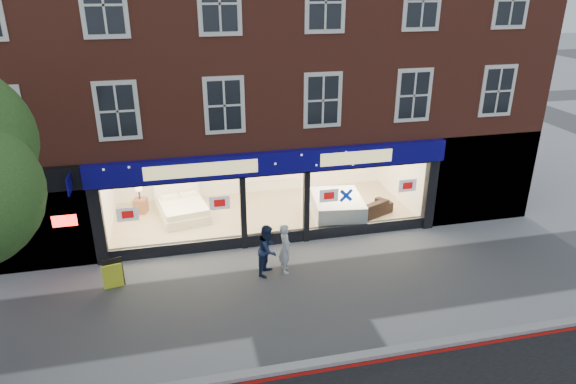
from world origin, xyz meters
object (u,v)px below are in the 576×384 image
object	(u,v)px
a_board	(113,274)
display_bed	(183,208)
pedestrian_grey	(285,248)
sofa	(367,208)
pedestrian_blue	(268,250)
mattress_stack	(337,208)

from	to	relation	value
a_board	display_bed	bearing A→B (deg)	52.30
pedestrian_grey	sofa	bearing A→B (deg)	-47.31
display_bed	pedestrian_blue	bearing A→B (deg)	-72.04
mattress_stack	sofa	bearing A→B (deg)	0.48
mattress_stack	pedestrian_grey	xyz separation A→B (m)	(-2.59, -2.92, 0.25)
sofa	pedestrian_grey	bearing A→B (deg)	13.80
pedestrian_grey	pedestrian_blue	bearing A→B (deg)	92.59
pedestrian_grey	display_bed	bearing A→B (deg)	37.89
sofa	display_bed	bearing A→B (deg)	-36.54
display_bed	pedestrian_grey	xyz separation A→B (m)	(2.86, -4.40, 0.36)
a_board	pedestrian_blue	xyz separation A→B (m)	(4.46, -0.22, 0.36)
display_bed	sofa	world-z (taller)	display_bed
display_bed	pedestrian_blue	world-z (taller)	pedestrian_blue
a_board	pedestrian_grey	size ratio (longest dim) A/B	0.55
a_board	pedestrian_grey	bearing A→B (deg)	-13.42
mattress_stack	pedestrian_grey	distance (m)	3.91
a_board	pedestrian_grey	world-z (taller)	pedestrian_grey
a_board	pedestrian_blue	bearing A→B (deg)	-13.48
sofa	mattress_stack	bearing A→B (deg)	-23.59
sofa	pedestrian_grey	distance (m)	4.79
mattress_stack	pedestrian_blue	world-z (taller)	pedestrian_blue
pedestrian_blue	pedestrian_grey	bearing A→B (deg)	-60.43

